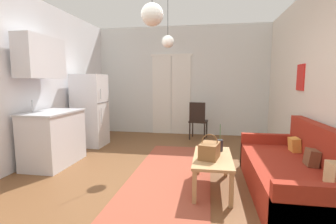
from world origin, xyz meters
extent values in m
cube|color=brown|center=(0.00, 0.00, -0.05)|extent=(5.07, 7.44, 0.10)
cube|color=silver|center=(0.00, 3.47, 1.42)|extent=(4.67, 0.10, 2.85)
cube|color=white|center=(-0.52, 3.41, 1.04)|extent=(0.51, 0.02, 2.07)
cube|color=white|center=(0.00, 3.41, 1.04)|extent=(0.51, 0.02, 2.07)
cube|color=white|center=(-0.26, 3.41, 2.10)|extent=(1.11, 0.03, 0.06)
cube|color=red|center=(2.22, 1.29, 1.48)|extent=(0.02, 0.30, 0.43)
cube|color=blue|center=(-2.22, 1.02, 1.84)|extent=(0.02, 0.32, 0.40)
cube|color=#9E4733|center=(0.20, 0.26, 0.01)|extent=(1.17, 3.57, 0.01)
cube|color=maroon|center=(1.74, 0.03, 0.20)|extent=(0.91, 2.09, 0.41)
cube|color=maroon|center=(2.12, 0.03, 0.44)|extent=(0.15, 2.09, 0.88)
cube|color=maroon|center=(1.74, -0.96, 0.28)|extent=(0.91, 0.11, 0.57)
cube|color=maroon|center=(1.74, 1.01, 0.28)|extent=(0.91, 0.11, 0.57)
cube|color=tan|center=(1.96, -0.57, 0.52)|extent=(0.13, 0.23, 0.23)
cube|color=brown|center=(1.97, 0.02, 0.50)|extent=(0.15, 0.20, 0.21)
cube|color=gold|center=(1.97, 0.63, 0.50)|extent=(0.14, 0.20, 0.21)
cube|color=tan|center=(0.81, 0.08, 0.42)|extent=(0.49, 1.00, 0.04)
cube|color=tan|center=(0.60, -0.37, 0.20)|extent=(0.05, 0.05, 0.40)
cube|color=tan|center=(1.01, -0.37, 0.20)|extent=(0.05, 0.05, 0.40)
cube|color=tan|center=(0.60, 0.54, 0.20)|extent=(0.05, 0.05, 0.40)
cube|color=tan|center=(1.01, 0.54, 0.20)|extent=(0.05, 0.05, 0.40)
cylinder|color=#2D2D33|center=(0.91, 0.35, 0.52)|extent=(0.09, 0.09, 0.16)
cylinder|color=#477F42|center=(0.91, 0.35, 0.71)|extent=(0.01, 0.01, 0.22)
cube|color=brown|center=(0.76, 0.00, 0.54)|extent=(0.29, 0.35, 0.20)
torus|color=brown|center=(0.76, 0.00, 0.66)|extent=(0.20, 0.01, 0.20)
cube|color=white|center=(-1.82, 1.88, 0.78)|extent=(0.63, 0.59, 1.56)
cube|color=#4C4C51|center=(-1.51, 1.88, 0.96)|extent=(0.01, 0.56, 0.01)
cylinder|color=#B7BABF|center=(-1.49, 1.72, 1.15)|extent=(0.02, 0.02, 0.22)
cylinder|color=#B7BABF|center=(-1.49, 1.72, 0.68)|extent=(0.02, 0.02, 0.34)
cube|color=silver|center=(-1.84, 0.61, 0.44)|extent=(0.62, 1.01, 0.88)
cube|color=#B7BABF|center=(-1.84, 0.61, 0.90)|extent=(0.65, 1.04, 0.03)
cube|color=#999BA0|center=(-1.84, 0.46, 0.85)|extent=(0.36, 0.40, 0.10)
cylinder|color=#B7BABF|center=(-2.09, 0.46, 1.01)|extent=(0.02, 0.02, 0.20)
cube|color=silver|center=(-1.99, 0.61, 1.80)|extent=(0.32, 0.91, 0.68)
cylinder|color=black|center=(0.70, 3.07, 0.21)|extent=(0.03, 0.03, 0.43)
cylinder|color=black|center=(0.34, 3.12, 0.21)|extent=(0.03, 0.03, 0.43)
cylinder|color=black|center=(0.65, 2.73, 0.21)|extent=(0.03, 0.03, 0.43)
cylinder|color=black|center=(0.29, 2.78, 0.21)|extent=(0.03, 0.03, 0.43)
cube|color=black|center=(0.50, 2.92, 0.44)|extent=(0.47, 0.46, 0.04)
cube|color=black|center=(0.47, 2.75, 0.68)|extent=(0.38, 0.08, 0.47)
sphere|color=white|center=(0.10, -0.31, 2.15)|extent=(0.25, 0.25, 0.25)
cylinder|color=black|center=(0.00, 1.32, 2.53)|extent=(0.01, 0.01, 0.63)
sphere|color=white|center=(0.00, 1.32, 2.11)|extent=(0.22, 0.22, 0.22)
camera|label=1|loc=(0.75, -3.06, 1.41)|focal=26.11mm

